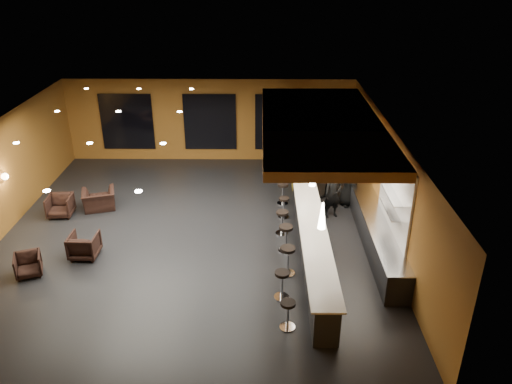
{
  "coord_description": "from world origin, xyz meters",
  "views": [
    {
      "loc": [
        2.15,
        -13.71,
        8.13
      ],
      "look_at": [
        2.0,
        0.5,
        1.3
      ],
      "focal_mm": 35.0,
      "sensor_mm": 36.0,
      "label": 1
    }
  ],
  "objects_px": {
    "staff_c": "(349,183)",
    "armchair_c": "(60,206)",
    "bar_stool_3": "(286,235)",
    "bar_stool_5": "(284,205)",
    "bar_stool_6": "(283,191)",
    "bar_counter": "(311,239)",
    "bar_stool_0": "(288,311)",
    "staff_b": "(333,178)",
    "bar_stool_4": "(282,220)",
    "prep_counter": "(375,232)",
    "bar_stool_2": "(288,257)",
    "pendant_0": "(322,216)",
    "column": "(302,145)",
    "pendant_1": "(313,175)",
    "pendant_2": "(306,144)",
    "armchair_d": "(99,200)",
    "armchair_b": "(84,245)",
    "staff_a": "(333,194)",
    "armchair_a": "(28,265)",
    "bar_stool_1": "(282,281)"
  },
  "relations": [
    {
      "from": "armchair_d",
      "to": "bar_stool_5",
      "type": "distance_m",
      "value": 6.46
    },
    {
      "from": "pendant_1",
      "to": "pendant_2",
      "type": "xyz_separation_m",
      "value": [
        0.0,
        2.5,
        0.0
      ]
    },
    {
      "from": "pendant_0",
      "to": "bar_stool_2",
      "type": "xyz_separation_m",
      "value": [
        -0.75,
        0.93,
        -1.8
      ]
    },
    {
      "from": "pendant_1",
      "to": "staff_a",
      "type": "bearing_deg",
      "value": 63.37
    },
    {
      "from": "pendant_0",
      "to": "bar_stool_4",
      "type": "height_order",
      "value": "pendant_0"
    },
    {
      "from": "bar_counter",
      "to": "bar_stool_5",
      "type": "height_order",
      "value": "bar_counter"
    },
    {
      "from": "staff_c",
      "to": "bar_stool_2",
      "type": "xyz_separation_m",
      "value": [
        -2.35,
        -4.27,
        -0.32
      ]
    },
    {
      "from": "staff_b",
      "to": "bar_stool_0",
      "type": "height_order",
      "value": "staff_b"
    },
    {
      "from": "staff_a",
      "to": "staff_b",
      "type": "height_order",
      "value": "staff_b"
    },
    {
      "from": "bar_stool_5",
      "to": "bar_stool_1",
      "type": "bearing_deg",
      "value": -92.92
    },
    {
      "from": "staff_b",
      "to": "bar_stool_6",
      "type": "distance_m",
      "value": 1.87
    },
    {
      "from": "prep_counter",
      "to": "bar_stool_2",
      "type": "xyz_separation_m",
      "value": [
        -2.75,
        -1.57,
        0.12
      ]
    },
    {
      "from": "staff_a",
      "to": "bar_stool_5",
      "type": "distance_m",
      "value": 1.68
    },
    {
      "from": "bar_stool_0",
      "to": "bar_stool_2",
      "type": "height_order",
      "value": "bar_stool_2"
    },
    {
      "from": "staff_a",
      "to": "bar_stool_0",
      "type": "bearing_deg",
      "value": -126.18
    },
    {
      "from": "staff_c",
      "to": "bar_stool_3",
      "type": "xyz_separation_m",
      "value": [
        -2.35,
        -3.09,
        -0.32
      ]
    },
    {
      "from": "staff_c",
      "to": "armchair_b",
      "type": "distance_m",
      "value": 8.98
    },
    {
      "from": "armchair_d",
      "to": "bar_stool_3",
      "type": "relative_size",
      "value": 1.27
    },
    {
      "from": "armchair_c",
      "to": "armchair_d",
      "type": "xyz_separation_m",
      "value": [
        1.17,
        0.52,
        -0.02
      ]
    },
    {
      "from": "prep_counter",
      "to": "staff_c",
      "type": "xyz_separation_m",
      "value": [
        -0.4,
        2.7,
        0.44
      ]
    },
    {
      "from": "staff_c",
      "to": "bar_stool_3",
      "type": "distance_m",
      "value": 3.9
    },
    {
      "from": "pendant_0",
      "to": "pendant_2",
      "type": "relative_size",
      "value": 1.0
    },
    {
      "from": "pendant_2",
      "to": "armchair_b",
      "type": "height_order",
      "value": "pendant_2"
    },
    {
      "from": "armchair_c",
      "to": "bar_stool_6",
      "type": "height_order",
      "value": "bar_stool_6"
    },
    {
      "from": "pendant_2",
      "to": "armchair_b",
      "type": "xyz_separation_m",
      "value": [
        -6.69,
        -3.24,
        -1.98
      ]
    },
    {
      "from": "staff_c",
      "to": "armchair_c",
      "type": "xyz_separation_m",
      "value": [
        -9.92,
        -0.92,
        -0.5
      ]
    },
    {
      "from": "staff_b",
      "to": "armchair_d",
      "type": "relative_size",
      "value": 1.6
    },
    {
      "from": "pendant_0",
      "to": "bar_stool_5",
      "type": "relative_size",
      "value": 0.95
    },
    {
      "from": "pendant_0",
      "to": "bar_stool_4",
      "type": "distance_m",
      "value": 3.72
    },
    {
      "from": "column",
      "to": "pendant_0",
      "type": "xyz_separation_m",
      "value": [
        0.0,
        -6.6,
        0.6
      ]
    },
    {
      "from": "bar_stool_6",
      "to": "bar_stool_0",
      "type": "bearing_deg",
      "value": -91.15
    },
    {
      "from": "bar_stool_0",
      "to": "bar_stool_3",
      "type": "height_order",
      "value": "bar_stool_3"
    },
    {
      "from": "staff_c",
      "to": "bar_stool_4",
      "type": "distance_m",
      "value": 3.2
    },
    {
      "from": "prep_counter",
      "to": "armchair_b",
      "type": "height_order",
      "value": "prep_counter"
    },
    {
      "from": "armchair_a",
      "to": "armchair_d",
      "type": "xyz_separation_m",
      "value": [
        0.8,
        3.98,
        0.03
      ]
    },
    {
      "from": "column",
      "to": "bar_stool_2",
      "type": "height_order",
      "value": "column"
    },
    {
      "from": "pendant_0",
      "to": "armchair_d",
      "type": "xyz_separation_m",
      "value": [
        -7.15,
        4.8,
        -2.0
      ]
    },
    {
      "from": "staff_b",
      "to": "armchair_c",
      "type": "xyz_separation_m",
      "value": [
        -9.4,
        -1.3,
        -0.5
      ]
    },
    {
      "from": "bar_stool_5",
      "to": "bar_stool_6",
      "type": "height_order",
      "value": "bar_stool_6"
    },
    {
      "from": "staff_a",
      "to": "staff_c",
      "type": "relative_size",
      "value": 0.98
    },
    {
      "from": "pendant_2",
      "to": "bar_stool_0",
      "type": "bearing_deg",
      "value": -97.66
    },
    {
      "from": "pendant_0",
      "to": "bar_stool_2",
      "type": "bearing_deg",
      "value": 128.9
    },
    {
      "from": "prep_counter",
      "to": "bar_stool_6",
      "type": "distance_m",
      "value": 3.87
    },
    {
      "from": "prep_counter",
      "to": "column",
      "type": "bearing_deg",
      "value": 116.0
    },
    {
      "from": "pendant_0",
      "to": "staff_c",
      "type": "relative_size",
      "value": 0.4
    },
    {
      "from": "armchair_c",
      "to": "bar_counter",
      "type": "bearing_deg",
      "value": -18.83
    },
    {
      "from": "bar_counter",
      "to": "armchair_d",
      "type": "relative_size",
      "value": 7.36
    },
    {
      "from": "pendant_2",
      "to": "bar_stool_0",
      "type": "distance_m",
      "value": 6.63
    },
    {
      "from": "column",
      "to": "staff_b",
      "type": "xyz_separation_m",
      "value": [
        1.09,
        -1.02,
        -0.88
      ]
    },
    {
      "from": "bar_counter",
      "to": "bar_stool_1",
      "type": "relative_size",
      "value": 10.0
    }
  ]
}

